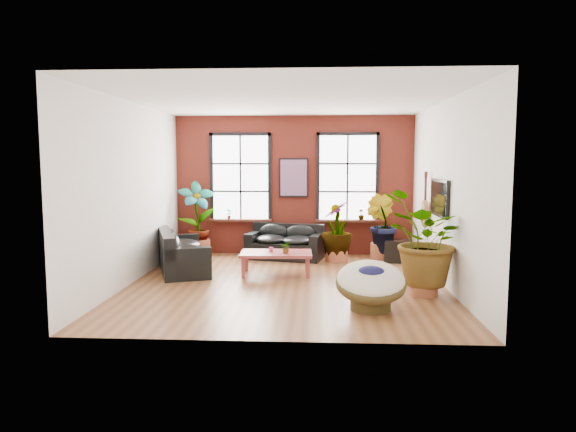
% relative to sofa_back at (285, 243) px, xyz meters
% --- Properties ---
extents(room, '(6.04, 6.54, 3.54)m').
position_rel_sofa_back_xyz_m(room, '(0.17, -2.45, 1.37)').
color(room, brown).
rests_on(room, ground).
extents(sofa_back, '(1.95, 1.24, 0.83)m').
position_rel_sofa_back_xyz_m(sofa_back, '(0.00, 0.00, 0.00)').
color(sofa_back, black).
rests_on(sofa_back, ground).
extents(sofa_left, '(1.62, 2.38, 0.87)m').
position_rel_sofa_back_xyz_m(sofa_left, '(-2.18, -1.56, 0.02)').
color(sofa_left, black).
rests_on(sofa_left, ground).
extents(coffee_table, '(1.51, 0.90, 0.57)m').
position_rel_sofa_back_xyz_m(coffee_table, '(-0.08, -1.83, 0.04)').
color(coffee_table, maroon).
rests_on(coffee_table, ground).
extents(papasan_chair, '(1.15, 1.17, 0.84)m').
position_rel_sofa_back_xyz_m(papasan_chair, '(1.62, -4.31, 0.06)').
color(papasan_chair, '#4C3D1B').
rests_on(papasan_chair, ground).
extents(poster, '(0.74, 0.06, 0.98)m').
position_rel_sofa_back_xyz_m(poster, '(0.17, 0.58, 1.58)').
color(poster, black).
rests_on(poster, room).
extents(tv_wall_unit, '(0.13, 1.86, 1.20)m').
position_rel_sofa_back_xyz_m(tv_wall_unit, '(3.11, -2.00, 1.17)').
color(tv_wall_unit, black).
rests_on(tv_wall_unit, room).
extents(media_box, '(0.65, 0.55, 0.51)m').
position_rel_sofa_back_xyz_m(media_box, '(2.65, -0.27, -0.12)').
color(media_box, black).
rests_on(media_box, ground).
extents(pot_back_left, '(0.71, 0.71, 0.41)m').
position_rel_sofa_back_xyz_m(pot_back_left, '(-2.19, 0.23, -0.17)').
color(pot_back_left, '#9C5233').
rests_on(pot_back_left, ground).
extents(pot_back_right, '(0.56, 0.56, 0.38)m').
position_rel_sofa_back_xyz_m(pot_back_right, '(2.33, 0.08, -0.18)').
color(pot_back_right, '#9C5233').
rests_on(pot_back_right, ground).
extents(pot_right_wall, '(0.60, 0.60, 0.36)m').
position_rel_sofa_back_xyz_m(pot_right_wall, '(2.64, -3.36, -0.19)').
color(pot_right_wall, '#9C5233').
rests_on(pot_right_wall, ground).
extents(pot_mid, '(0.53, 0.53, 0.38)m').
position_rel_sofa_back_xyz_m(pot_mid, '(1.24, -0.30, -0.18)').
color(pot_mid, '#9C5233').
rests_on(pot_mid, ground).
extents(floor_plant_back_left, '(1.08, 0.93, 1.73)m').
position_rel_sofa_back_xyz_m(floor_plant_back_left, '(-2.22, 0.21, 0.64)').
color(floor_plant_back_left, '#224813').
rests_on(floor_plant_back_left, ground).
extents(floor_plant_back_right, '(0.99, 1.00, 1.42)m').
position_rel_sofa_back_xyz_m(floor_plant_back_right, '(2.31, 0.08, 0.49)').
color(floor_plant_back_right, '#224813').
rests_on(floor_plant_back_right, ground).
extents(floor_plant_right_wall, '(1.95, 1.99, 1.68)m').
position_rel_sofa_back_xyz_m(floor_plant_right_wall, '(2.67, -3.36, 0.62)').
color(floor_plant_right_wall, '#224813').
rests_on(floor_plant_right_wall, ground).
extents(floor_plant_mid, '(0.80, 0.80, 1.31)m').
position_rel_sofa_back_xyz_m(floor_plant_mid, '(1.23, -0.29, 0.42)').
color(floor_plant_mid, '#224813').
rests_on(floor_plant_mid, ground).
extents(table_plant, '(0.26, 0.24, 0.25)m').
position_rel_sofa_back_xyz_m(table_plant, '(0.14, -1.96, 0.22)').
color(table_plant, '#224813').
rests_on(table_plant, coffee_table).
extents(sill_plant_left, '(0.17, 0.17, 0.27)m').
position_rel_sofa_back_xyz_m(sill_plant_left, '(-1.48, 0.53, 0.66)').
color(sill_plant_left, '#224813').
rests_on(sill_plant_left, room).
extents(sill_plant_right, '(0.19, 0.19, 0.27)m').
position_rel_sofa_back_xyz_m(sill_plant_right, '(1.87, 0.53, 0.66)').
color(sill_plant_right, '#224813').
rests_on(sill_plant_right, room).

